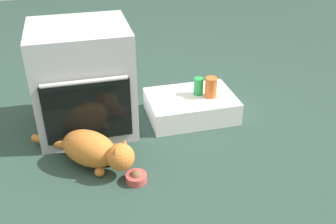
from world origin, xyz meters
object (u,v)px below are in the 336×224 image
food_bowl (136,177)px  sauce_jar (211,87)px  oven (83,80)px  soda_can (198,86)px  pantry_cabinet (191,106)px  cat (94,150)px

food_bowl → sauce_jar: 0.86m
sauce_jar → food_bowl: bearing=-138.2°
oven → soda_can: (0.76, -0.02, -0.13)m
food_bowl → sauce_jar: size_ratio=0.83×
pantry_cabinet → food_bowl: (-0.50, -0.59, -0.05)m
oven → sauce_jar: bearing=-5.5°
pantry_cabinet → cat: cat is taller
pantry_cabinet → food_bowl: pantry_cabinet is taller
food_bowl → cat: size_ratio=0.20×
food_bowl → cat: 0.29m
soda_can → oven: bearing=178.2°
soda_can → sauce_jar: (0.07, -0.06, 0.01)m
sauce_jar → cat: bearing=-155.6°
food_bowl → soda_can: (0.55, 0.61, 0.19)m
oven → food_bowl: (0.21, -0.64, -0.32)m
pantry_cabinet → soda_can: 0.15m
soda_can → sauce_jar: bearing=-38.7°
food_bowl → sauce_jar: bearing=41.8°
sauce_jar → pantry_cabinet: bearing=163.6°
oven → pantry_cabinet: oven is taller
pantry_cabinet → cat: size_ratio=1.03×
pantry_cabinet → sauce_jar: 0.20m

